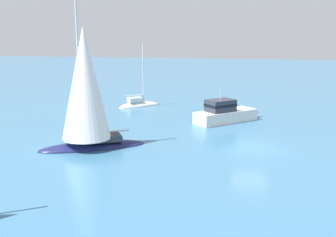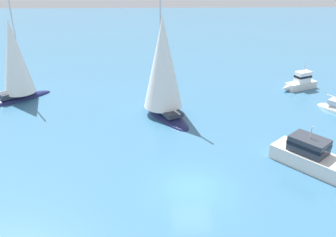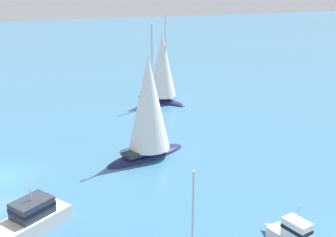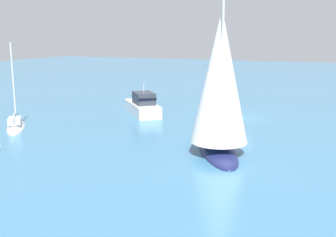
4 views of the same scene
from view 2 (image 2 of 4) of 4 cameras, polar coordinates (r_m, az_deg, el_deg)
ground_plane at (r=23.33m, az=3.85°, el=-10.87°), size 160.00×160.00×0.00m
cabin_cruiser at (r=26.67m, az=22.49°, el=-5.89°), size 6.02×6.51×2.98m
sailboat at (r=31.89m, az=-0.75°, el=7.54°), size 5.36×7.87×11.64m
ketch_1 at (r=38.43m, az=-22.97°, el=8.09°), size 5.97×5.50×10.52m
motor_cruiser_1 at (r=41.73m, az=20.14°, el=5.38°), size 4.38×2.61×2.98m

